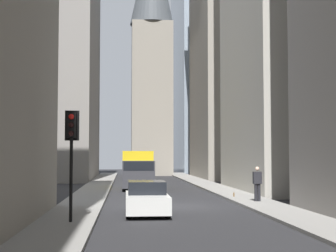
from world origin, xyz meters
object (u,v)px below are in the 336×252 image
delivery_truck (138,170)px  sedan_white (147,199)px  traffic_light_foreground (71,139)px  discarded_bottle (234,195)px  pedestrian (257,182)px

delivery_truck → sedan_white: 16.22m
delivery_truck → sedan_white: size_ratio=1.50×
sedan_white → traffic_light_foreground: size_ratio=1.07×
discarded_bottle → pedestrian: bearing=-169.3°
discarded_bottle → sedan_white: bearing=143.5°
delivery_truck → discarded_bottle: delivery_truck is taller
traffic_light_foreground → discarded_bottle: (10.56, -8.24, -2.85)m
traffic_light_foreground → delivery_truck: bearing=-8.4°
delivery_truck → traffic_light_foreground: 19.77m
sedan_white → traffic_light_foreground: 5.00m
traffic_light_foreground → discarded_bottle: size_ratio=14.91×
sedan_white → pedestrian: 7.30m
pedestrian → delivery_truck: bearing=26.4°
sedan_white → traffic_light_foreground: (-3.30, 2.87, 2.43)m
traffic_light_foreground → discarded_bottle: traffic_light_foreground is taller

